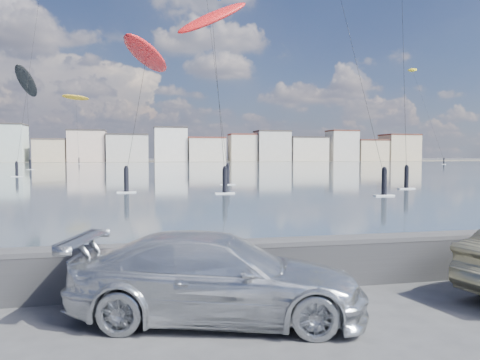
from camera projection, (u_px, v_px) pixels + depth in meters
name	position (u px, v px, depth m)	size (l,w,h in m)	color
ground	(230.00, 347.00, 6.74)	(700.00, 700.00, 0.00)	#333335
bay_water	(146.00, 168.00, 96.08)	(500.00, 177.00, 0.00)	#384958
far_shore_strip	(143.00, 161.00, 202.02)	(500.00, 60.00, 0.00)	#4C473D
seawall	(205.00, 265.00, 9.34)	(400.00, 0.36, 1.08)	#28282B
far_buildings	(146.00, 147.00, 188.30)	(240.79, 13.26, 14.60)	beige
car_silver	(218.00, 277.00, 7.89)	(2.02, 4.97, 1.44)	silver
kitesurfer_1	(147.00, 56.00, 43.33)	(5.87, 15.32, 13.41)	red
kitesurfer_2	(26.00, 82.00, 99.12)	(6.12, 17.95, 22.01)	black
kitesurfer_4	(76.00, 98.00, 152.20)	(9.10, 13.96, 22.72)	#BF8C19
kitesurfer_7	(212.00, 20.00, 44.70)	(7.75, 14.37, 18.49)	red
kitesurfer_13	(413.00, 71.00, 149.33)	(6.04, 18.61, 31.55)	yellow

